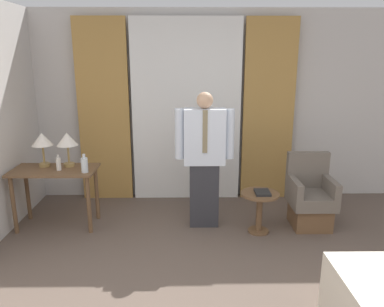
{
  "coord_description": "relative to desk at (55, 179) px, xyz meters",
  "views": [
    {
      "loc": [
        0.01,
        -2.37,
        2.1
      ],
      "look_at": [
        0.06,
        1.83,
        0.97
      ],
      "focal_mm": 35.0,
      "sensor_mm": 36.0,
      "label": 1
    }
  ],
  "objects": [
    {
      "name": "armchair",
      "position": [
        3.14,
        -0.03,
        -0.27
      ],
      "size": [
        0.52,
        0.54,
        0.9
      ],
      "color": "brown",
      "rests_on": "ground_plane"
    },
    {
      "name": "wall_back",
      "position": [
        1.61,
        1.07,
        0.74
      ],
      "size": [
        10.0,
        0.06,
        2.7
      ],
      "color": "beige",
      "rests_on": "ground_plane"
    },
    {
      "name": "bottle_near_edge",
      "position": [
        0.08,
        -0.05,
        0.21
      ],
      "size": [
        0.06,
        0.06,
        0.19
      ],
      "color": "silver",
      "rests_on": "desk"
    },
    {
      "name": "bottle_by_lamp",
      "position": [
        0.41,
        -0.13,
        0.22
      ],
      "size": [
        0.08,
        0.08,
        0.22
      ],
      "color": "silver",
      "rests_on": "desk"
    },
    {
      "name": "side_table",
      "position": [
        2.48,
        -0.22,
        -0.27
      ],
      "size": [
        0.45,
        0.45,
        0.5
      ],
      "color": "brown",
      "rests_on": "ground_plane"
    },
    {
      "name": "curtain_sheer_center",
      "position": [
        1.61,
        0.94,
        0.68
      ],
      "size": [
        1.54,
        0.06,
        2.58
      ],
      "color": "white",
      "rests_on": "ground_plane"
    },
    {
      "name": "book",
      "position": [
        2.5,
        -0.24,
        -0.1
      ],
      "size": [
        0.17,
        0.21,
        0.03
      ],
      "color": "black",
      "rests_on": "side_table"
    },
    {
      "name": "table_lamp_left",
      "position": [
        -0.15,
        0.11,
        0.45
      ],
      "size": [
        0.25,
        0.25,
        0.42
      ],
      "color": "#9E7F47",
      "rests_on": "desk"
    },
    {
      "name": "table_lamp_right",
      "position": [
        0.15,
        0.11,
        0.45
      ],
      "size": [
        0.25,
        0.25,
        0.42
      ],
      "color": "#9E7F47",
      "rests_on": "desk"
    },
    {
      "name": "person",
      "position": [
        1.82,
        -0.0,
        0.28
      ],
      "size": [
        0.71,
        0.23,
        1.67
      ],
      "color": "#2D2D33",
      "rests_on": "ground_plane"
    },
    {
      "name": "desk",
      "position": [
        0.0,
        0.0,
        0.0
      ],
      "size": [
        1.01,
        0.52,
        0.74
      ],
      "color": "brown",
      "rests_on": "ground_plane"
    },
    {
      "name": "curtain_drape_right",
      "position": [
        2.78,
        0.94,
        0.68
      ],
      "size": [
        0.72,
        0.06,
        2.58
      ],
      "color": "#B28442",
      "rests_on": "ground_plane"
    },
    {
      "name": "curtain_drape_left",
      "position": [
        0.44,
        0.94,
        0.68
      ],
      "size": [
        0.72,
        0.06,
        2.58
      ],
      "color": "#B28442",
      "rests_on": "ground_plane"
    }
  ]
}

